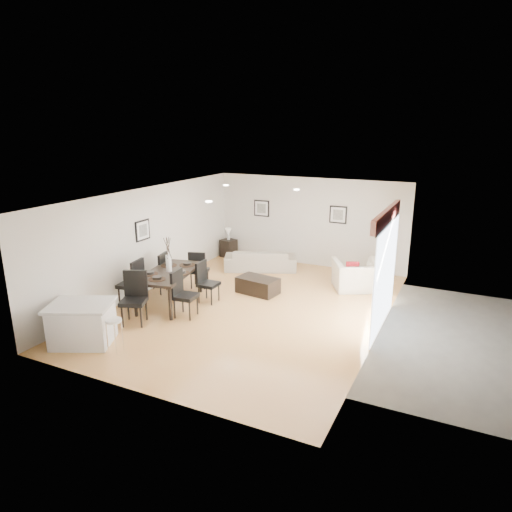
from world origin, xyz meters
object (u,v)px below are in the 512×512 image
at_px(coffee_table, 258,285).
at_px(bar_stool, 114,324).
at_px(dining_chair_efar, 205,280).
at_px(dining_chair_wnear, 134,280).
at_px(side_table, 229,248).
at_px(dining_chair_enear, 182,291).
at_px(dining_table, 169,275).
at_px(sofa, 261,260).
at_px(kitchen_island, 82,323).
at_px(dining_chair_head, 135,294).
at_px(armchair, 357,276).
at_px(dining_chair_foot, 198,268).
at_px(dining_chair_wfar, 159,271).

relative_size(coffee_table, bar_stool, 1.54).
bearing_deg(dining_chair_efar, dining_chair_wnear, 124.29).
distance_m(dining_chair_efar, side_table, 4.03).
xyz_separation_m(dining_chair_enear, dining_chair_efar, (0.01, 1.00, -0.04)).
distance_m(dining_table, dining_chair_wnear, 0.85).
height_order(sofa, kitchen_island, kitchen_island).
height_order(dining_chair_efar, dining_chair_head, dining_chair_head).
distance_m(dining_chair_efar, coffee_table, 1.46).
distance_m(dining_chair_head, side_table, 5.52).
xyz_separation_m(dining_table, coffee_table, (1.61, 1.57, -0.53)).
bearing_deg(dining_chair_wnear, coffee_table, 123.36).
bearing_deg(kitchen_island, dining_chair_efar, 46.65).
distance_m(armchair, dining_chair_efar, 4.00).
relative_size(sofa, dining_table, 1.00).
bearing_deg(kitchen_island, dining_chair_wnear, 76.09).
bearing_deg(kitchen_island, dining_chair_head, 53.39).
relative_size(dining_chair_wnear, bar_stool, 1.72).
relative_size(dining_chair_efar, dining_chair_foot, 1.00).
bearing_deg(bar_stool, coffee_table, 75.06).
bearing_deg(dining_chair_wfar, dining_chair_efar, 76.63).
bearing_deg(dining_chair_head, kitchen_island, -124.67).
height_order(dining_chair_enear, kitchen_island, dining_chair_enear).
bearing_deg(dining_table, dining_chair_wfar, 132.52).
bearing_deg(coffee_table, dining_table, -126.92).
relative_size(armchair, dining_chair_wnear, 1.04).
height_order(dining_chair_wnear, coffee_table, dining_chair_wnear).
height_order(armchair, kitchen_island, kitchen_island).
distance_m(sofa, dining_chair_wfar, 3.29).
bearing_deg(dining_chair_wfar, dining_chair_wnear, -12.02).
distance_m(coffee_table, side_table, 3.55).
bearing_deg(bar_stool, dining_chair_enear, 85.05).
height_order(sofa, side_table, sofa).
relative_size(side_table, kitchen_island, 0.39).
bearing_deg(side_table, dining_table, -80.21).
height_order(dining_table, dining_chair_foot, dining_chair_foot).
bearing_deg(dining_chair_wfar, dining_chair_enear, 41.44).
xyz_separation_m(dining_table, kitchen_island, (-0.31, -2.50, -0.31)).
xyz_separation_m(armchair, dining_chair_wnear, (-4.55, -3.42, 0.25)).
relative_size(dining_table, side_table, 3.68).
relative_size(dining_table, dining_chair_head, 1.84).
relative_size(dining_chair_foot, kitchen_island, 0.69).
bearing_deg(bar_stool, dining_table, 101.87).
height_order(dining_chair_wfar, dining_chair_foot, dining_chair_wfar).
xyz_separation_m(sofa, dining_table, (-0.82, -3.42, 0.43)).
relative_size(dining_chair_wfar, kitchen_island, 0.72).
bearing_deg(dining_chair_enear, bar_stool, 169.28).
bearing_deg(dining_chair_head, armchair, 24.10).
height_order(dining_chair_efar, coffee_table, dining_chair_efar).
xyz_separation_m(armchair, dining_table, (-3.86, -2.94, 0.35)).
distance_m(dining_chair_efar, dining_chair_head, 1.87).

